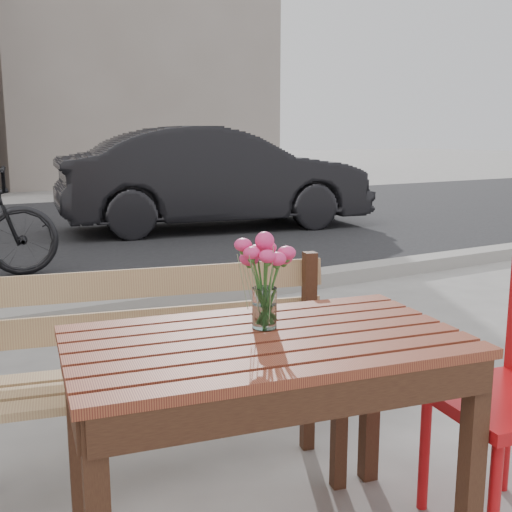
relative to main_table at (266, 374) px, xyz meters
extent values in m
cube|color=gray|center=(0.07, 2.82, -0.52)|extent=(30.00, 0.25, 0.12)
cube|color=gray|center=(5.07, 14.82, 2.42)|extent=(7.00, 3.00, 6.00)
cube|color=#5B2018|center=(0.00, 0.00, 0.10)|extent=(1.23, 0.85, 0.03)
cube|color=black|center=(0.46, -0.37, -0.25)|extent=(0.07, 0.07, 0.67)
cube|color=black|center=(-0.46, 0.37, -0.25)|extent=(0.07, 0.07, 0.67)
cube|color=black|center=(0.56, 0.19, -0.25)|extent=(0.07, 0.07, 0.67)
cube|color=#A47A54|center=(-0.14, 0.48, -0.15)|extent=(1.40, 0.67, 0.03)
cube|color=#A47A54|center=(-0.09, 0.68, 0.07)|extent=(1.32, 0.34, 0.37)
cube|color=black|center=(0.43, 0.19, -0.36)|extent=(0.06, 0.06, 0.44)
cube|color=black|center=(0.50, 0.49, -0.17)|extent=(0.06, 0.06, 0.82)
cube|color=#B00F13|center=(0.73, -0.26, -0.15)|extent=(0.50, 0.50, 0.04)
cylinder|color=#B00F13|center=(0.60, -0.06, -0.38)|extent=(0.04, 0.04, 0.42)
cylinder|color=#B00F13|center=(0.53, -0.40, -0.38)|extent=(0.04, 0.04, 0.42)
cylinder|color=#B00F13|center=(0.94, -0.12, -0.38)|extent=(0.04, 0.04, 0.42)
cylinder|color=white|center=(0.04, 0.08, 0.18)|extent=(0.07, 0.07, 0.12)
cylinder|color=#336E2C|center=(0.04, 0.08, 0.24)|extent=(0.04, 0.04, 0.25)
imported|color=black|center=(3.02, 6.27, 0.10)|extent=(4.33, 2.14, 1.36)
camera|label=1|loc=(-0.92, -1.51, 0.69)|focal=45.00mm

